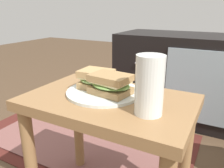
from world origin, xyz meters
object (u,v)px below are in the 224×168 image
at_px(tv_cabinet, 189,77).
at_px(sandwich_front, 96,79).
at_px(plate, 104,92).
at_px(beer_glass, 150,86).
at_px(sandwich_back, 112,84).

height_order(tv_cabinet, sandwich_front, tv_cabinet).
relative_size(tv_cabinet, plate, 3.69).
relative_size(tv_cabinet, beer_glass, 5.72).
bearing_deg(sandwich_back, beer_glass, -22.92).
relative_size(sandwich_back, beer_glass, 0.92).
distance_m(tv_cabinet, sandwich_back, 0.96).
distance_m(sandwich_front, beer_glass, 0.25).
relative_size(tv_cabinet, sandwich_back, 6.23).
bearing_deg(plate, sandwich_front, 159.92).
xyz_separation_m(sandwich_back, beer_glass, (0.15, -0.06, 0.04)).
relative_size(sandwich_front, beer_glass, 0.74).
height_order(plate, sandwich_front, sandwich_front).
distance_m(plate, beer_glass, 0.22).
bearing_deg(sandwich_front, beer_glass, -21.97).
bearing_deg(tv_cabinet, sandwich_front, -101.01).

